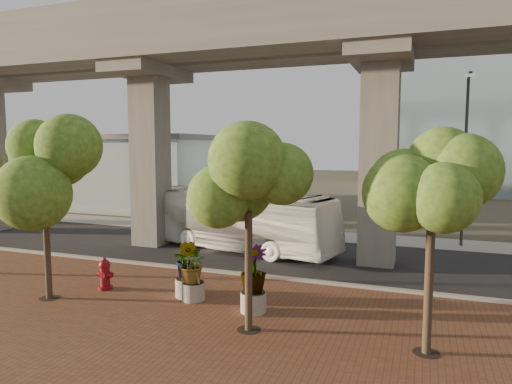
% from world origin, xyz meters
% --- Properties ---
extents(ground, '(160.00, 160.00, 0.00)m').
position_xyz_m(ground, '(0.00, 0.00, 0.00)').
color(ground, '#363227').
rests_on(ground, ground).
extents(brick_plaza, '(70.00, 13.00, 0.06)m').
position_xyz_m(brick_plaza, '(0.00, -8.00, 0.03)').
color(brick_plaza, brown).
rests_on(brick_plaza, ground).
extents(asphalt_road, '(90.00, 8.00, 0.04)m').
position_xyz_m(asphalt_road, '(0.00, 2.00, 0.02)').
color(asphalt_road, black).
rests_on(asphalt_road, ground).
extents(curb_strip, '(70.00, 0.25, 0.16)m').
position_xyz_m(curb_strip, '(0.00, -2.00, 0.08)').
color(curb_strip, gray).
rests_on(curb_strip, ground).
extents(far_sidewalk, '(90.00, 3.00, 0.06)m').
position_xyz_m(far_sidewalk, '(0.00, 7.50, 0.03)').
color(far_sidewalk, gray).
rests_on(far_sidewalk, ground).
extents(transit_viaduct, '(72.00, 5.60, 12.40)m').
position_xyz_m(transit_viaduct, '(0.00, 2.00, 7.29)').
color(transit_viaduct, gray).
rests_on(transit_viaduct, ground).
extents(station_pavilion, '(23.00, 13.00, 6.30)m').
position_xyz_m(station_pavilion, '(-20.00, 16.00, 3.22)').
color(station_pavilion, silver).
rests_on(station_pavilion, ground).
extents(transit_bus, '(11.57, 5.22, 3.14)m').
position_xyz_m(transit_bus, '(-1.25, 2.42, 1.57)').
color(transit_bus, white).
rests_on(transit_bus, ground).
extents(fire_hydrant, '(0.60, 0.54, 1.20)m').
position_xyz_m(fire_hydrant, '(-3.19, -5.50, 0.63)').
color(fire_hydrant, maroon).
rests_on(fire_hydrant, ground).
extents(planter_front, '(1.78, 1.78, 1.96)m').
position_xyz_m(planter_front, '(0.50, -5.44, 1.25)').
color(planter_front, '#A9A198').
rests_on(planter_front, ground).
extents(planter_right, '(2.04, 2.04, 2.18)m').
position_xyz_m(planter_right, '(2.87, -5.78, 1.38)').
color(planter_right, gray).
rests_on(planter_right, ground).
extents(planter_left, '(1.87, 1.87, 2.05)m').
position_xyz_m(planter_left, '(0.11, -5.17, 1.31)').
color(planter_left, gray).
rests_on(planter_left, ground).
extents(street_tree_near_west, '(3.84, 3.84, 6.15)m').
position_xyz_m(street_tree_near_west, '(-4.37, -7.03, 4.44)').
color(street_tree_near_west, '#473728').
rests_on(street_tree_near_west, ground).
extents(street_tree_near_east, '(3.67, 3.67, 6.24)m').
position_xyz_m(street_tree_near_east, '(3.26, -7.19, 4.61)').
color(street_tree_near_east, '#473728').
rests_on(street_tree_near_east, ground).
extents(street_tree_far_east, '(3.04, 3.04, 6.02)m').
position_xyz_m(street_tree_far_east, '(8.13, -6.99, 4.66)').
color(street_tree_far_east, '#473728').
rests_on(street_tree_far_east, ground).
extents(streetlamp_west, '(0.40, 1.16, 8.01)m').
position_xyz_m(streetlamp_west, '(-8.10, 5.46, 4.68)').
color(streetlamp_west, '#2A2A2E').
rests_on(streetlamp_west, ground).
extents(streetlamp_east, '(0.45, 1.32, 9.08)m').
position_xyz_m(streetlamp_east, '(9.92, 7.27, 5.30)').
color(streetlamp_east, '#313136').
rests_on(streetlamp_east, ground).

